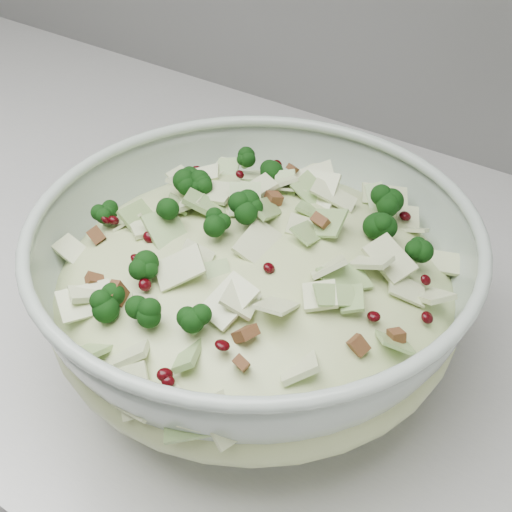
% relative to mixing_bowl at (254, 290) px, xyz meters
% --- Properties ---
extents(counter, '(3.60, 0.60, 0.90)m').
position_rel_mixing_bowl_xyz_m(counter, '(-0.41, 0.10, -0.52)').
color(counter, '#B5B5B0').
rests_on(counter, floor).
extents(mixing_bowl, '(0.39, 0.39, 0.13)m').
position_rel_mixing_bowl_xyz_m(mixing_bowl, '(0.00, 0.00, 0.00)').
color(mixing_bowl, '#A3B4A6').
rests_on(mixing_bowl, counter).
extents(salad, '(0.30, 0.30, 0.13)m').
position_rel_mixing_bowl_xyz_m(salad, '(0.00, 0.00, 0.02)').
color(salad, beige).
rests_on(salad, mixing_bowl).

